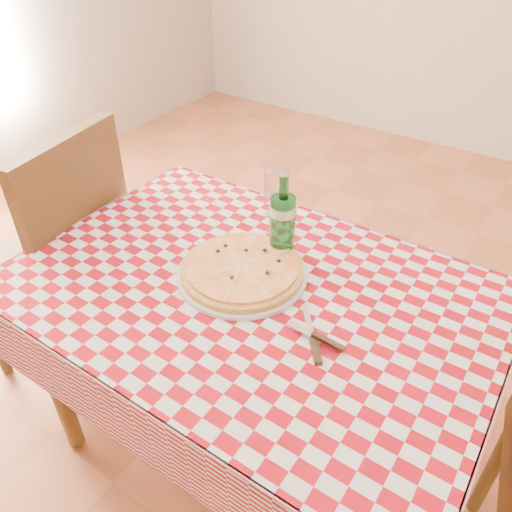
{
  "coord_description": "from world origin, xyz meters",
  "views": [
    {
      "loc": [
        0.6,
        -0.85,
        1.63
      ],
      "look_at": [
        -0.02,
        0.06,
        0.82
      ],
      "focal_mm": 35.0,
      "sensor_mm": 36.0,
      "label": 1
    }
  ],
  "objects_px": {
    "pizza_plate": "(242,269)",
    "water_bottle": "(283,214)",
    "wine_glass": "(274,194)",
    "chair_far": "(64,248)",
    "dining_table": "(250,314)"
  },
  "relations": [
    {
      "from": "chair_far",
      "to": "wine_glass",
      "type": "height_order",
      "value": "chair_far"
    },
    {
      "from": "chair_far",
      "to": "wine_glass",
      "type": "xyz_separation_m",
      "value": [
        0.65,
        0.37,
        0.25
      ]
    },
    {
      "from": "dining_table",
      "to": "water_bottle",
      "type": "xyz_separation_m",
      "value": [
        -0.01,
        0.18,
        0.23
      ]
    },
    {
      "from": "water_bottle",
      "to": "wine_glass",
      "type": "bearing_deg",
      "value": 129.21
    },
    {
      "from": "water_bottle",
      "to": "pizza_plate",
      "type": "bearing_deg",
      "value": -102.49
    },
    {
      "from": "pizza_plate",
      "to": "chair_far",
      "type": "bearing_deg",
      "value": -175.35
    },
    {
      "from": "pizza_plate",
      "to": "wine_glass",
      "type": "relative_size",
      "value": 2.18
    },
    {
      "from": "water_bottle",
      "to": "wine_glass",
      "type": "relative_size",
      "value": 1.63
    },
    {
      "from": "water_bottle",
      "to": "wine_glass",
      "type": "height_order",
      "value": "water_bottle"
    },
    {
      "from": "dining_table",
      "to": "wine_glass",
      "type": "bearing_deg",
      "value": 112.6
    },
    {
      "from": "dining_table",
      "to": "water_bottle",
      "type": "bearing_deg",
      "value": 93.55
    },
    {
      "from": "pizza_plate",
      "to": "water_bottle",
      "type": "distance_m",
      "value": 0.19
    },
    {
      "from": "chair_far",
      "to": "wine_glass",
      "type": "relative_size",
      "value": 6.13
    },
    {
      "from": "chair_far",
      "to": "water_bottle",
      "type": "xyz_separation_m",
      "value": [
        0.78,
        0.21,
        0.31
      ]
    },
    {
      "from": "dining_table",
      "to": "pizza_plate",
      "type": "distance_m",
      "value": 0.13
    }
  ]
}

